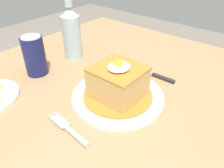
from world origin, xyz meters
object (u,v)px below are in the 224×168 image
at_px(knife, 156,75).
at_px(soda_can, 35,56).
at_px(fork, 71,131).
at_px(beer_bottle_clear, 71,31).
at_px(main_plate, 118,96).

height_order(knife, soda_can, soda_can).
bearing_deg(knife, fork, 175.56).
relative_size(knife, beer_bottle_clear, 0.62).
xyz_separation_m(main_plate, beer_bottle_clear, (0.10, 0.28, 0.09)).
distance_m(fork, beer_bottle_clear, 0.39).
xyz_separation_m(main_plate, knife, (0.17, -0.02, -0.00)).
height_order(knife, beer_bottle_clear, beer_bottle_clear).
xyz_separation_m(knife, soda_can, (-0.22, 0.31, 0.06)).
bearing_deg(fork, knife, -4.44).
xyz_separation_m(fork, knife, (0.33, -0.03, -0.00)).
bearing_deg(fork, main_plate, -0.77).
distance_m(main_plate, soda_can, 0.29).
bearing_deg(knife, main_plate, 171.96).
distance_m(main_plate, fork, 0.16).
height_order(fork, soda_can, soda_can).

